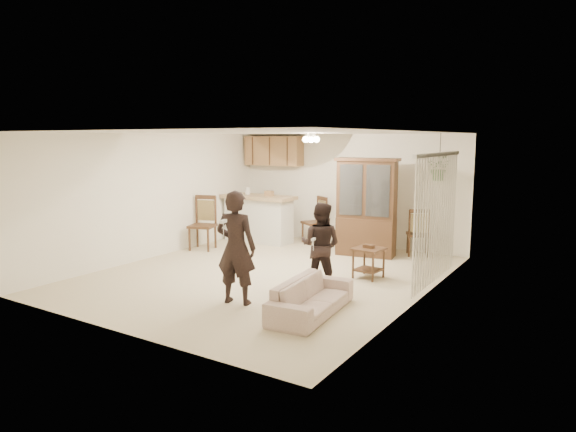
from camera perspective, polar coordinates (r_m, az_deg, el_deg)
The scene contains 23 objects.
floor at distance 9.20m, azimuth -2.33°, elevation -6.51°, with size 6.50×6.50×0.00m, color beige.
ceiling at distance 8.88m, azimuth -2.43°, elevation 9.26°, with size 5.50×6.50×0.02m, color silver.
wall_back at distance 11.76m, azimuth 6.64°, elevation 2.95°, with size 5.50×0.02×2.50m, color white.
wall_front at distance 6.57m, azimuth -18.66°, elevation -1.92°, with size 5.50×0.02×2.50m, color white.
wall_left at distance 10.74m, azimuth -14.57°, elevation 2.20°, with size 0.02×6.50×2.50m, color white.
wall_right at distance 7.75m, azimuth 14.63°, elevation -0.20°, with size 0.02×6.50×2.50m, color white.
breakfast_bar at distance 12.02m, azimuth -3.28°, elevation -0.49°, with size 1.60×0.55×1.00m, color silver.
bar_top at distance 11.94m, azimuth -3.30°, elevation 2.12°, with size 1.75×0.70×0.08m, color tan.
upper_cabinets at distance 12.49m, azimuth -1.61°, elevation 7.24°, with size 1.50×0.34×0.70m, color olive.
vertical_blinds at distance 8.63m, azimuth 16.15°, elevation -0.38°, with size 0.06×2.30×2.10m, color silver, non-canonical shape.
ceiling_fixture at distance 9.79m, azimuth 2.58°, elevation 8.61°, with size 0.36×0.36×0.20m, color beige, non-canonical shape.
hanging_plant at distance 10.11m, azimuth 16.47°, elevation 5.15°, with size 0.43×0.37×0.48m, color #245020.
plant_cord at distance 10.09m, azimuth 16.55°, elevation 6.99°, with size 0.01×0.01×0.65m, color black.
sofa at distance 7.11m, azimuth 2.62°, elevation -8.01°, with size 1.87×0.73×0.73m, color #F1DDC6.
adult at distance 7.46m, azimuth -5.81°, elevation -3.02°, with size 0.66×0.43×1.80m, color black.
child at distance 8.27m, azimuth 3.63°, elevation -3.43°, with size 0.66×0.51×1.35m, color black.
china_hutch at distance 10.62m, azimuth 8.71°, elevation 0.90°, with size 1.33×0.69×2.01m.
side_table at distance 9.02m, azimuth 8.93°, elevation -5.11°, with size 0.53×0.53×0.59m.
chair_bar at distance 11.32m, azimuth -9.48°, elevation -2.04°, with size 0.66×0.66×1.17m.
chair_hutch_left at distance 11.86m, azimuth 2.92°, elevation -1.58°, with size 0.65×0.65×1.07m.
chair_hutch_right at distance 10.95m, azimuth 14.18°, elevation -2.82°, with size 0.58×0.58×0.99m.
controller_adult at distance 7.05m, azimuth -7.20°, elevation -0.60°, with size 0.04×0.14×0.04m, color white.
controller_child at distance 7.94m, azimuth 2.84°, elevation -2.62°, with size 0.04×0.12×0.04m, color white.
Camera 1 is at (5.03, -7.31, 2.40)m, focal length 32.00 mm.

